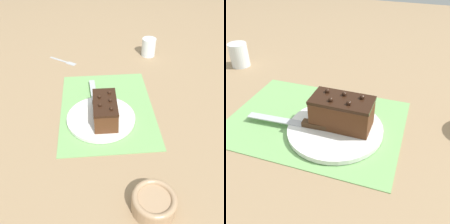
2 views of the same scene
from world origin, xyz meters
The scene contains 6 objects.
ground_plane centered at (0.00, 0.00, 0.00)m, with size 3.00×3.00×0.00m, color #9E7F5B.
placemat_woven centered at (0.00, 0.00, 0.00)m, with size 0.46×0.34×0.00m, color #7AB266.
cake_plate centered at (0.06, -0.02, 0.01)m, with size 0.24×0.24×0.01m.
chocolate_cake centered at (0.08, -0.01, 0.05)m, with size 0.15×0.08×0.09m.
serving_knife centered at (-0.02, -0.04, 0.02)m, with size 0.23×0.03×0.01m.
drinking_glass centered at (-0.40, 0.23, 0.04)m, with size 0.07×0.07×0.09m.
Camera 2 is at (0.24, -0.51, 0.42)m, focal length 42.00 mm.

